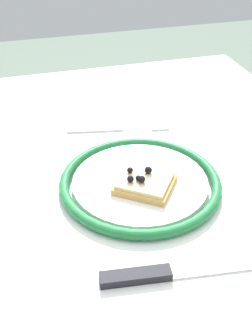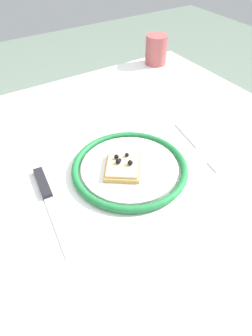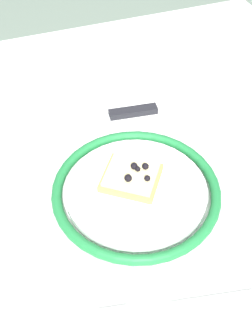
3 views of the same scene
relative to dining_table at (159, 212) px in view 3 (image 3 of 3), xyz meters
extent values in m
cube|color=white|center=(0.00, 0.00, 0.05)|extent=(1.03, 0.90, 0.04)
cylinder|color=#4C4742|center=(0.46, -0.39, -0.30)|extent=(0.05, 0.05, 0.67)
cylinder|color=white|center=(-0.01, 0.05, 0.08)|extent=(0.22, 0.22, 0.01)
torus|color=#1E7238|center=(-0.01, 0.05, 0.08)|extent=(0.26, 0.26, 0.02)
cube|color=tan|center=(0.01, 0.05, 0.09)|extent=(0.11, 0.11, 0.01)
cube|color=beige|center=(0.01, 0.05, 0.10)|extent=(0.10, 0.10, 0.01)
sphere|color=black|center=(0.01, 0.02, 0.11)|extent=(0.01, 0.01, 0.01)
sphere|color=black|center=(0.00, 0.06, 0.11)|extent=(0.01, 0.01, 0.01)
sphere|color=black|center=(-0.01, 0.03, 0.11)|extent=(0.01, 0.01, 0.01)
sphere|color=black|center=(0.02, 0.04, 0.11)|extent=(0.01, 0.01, 0.01)
sphere|color=black|center=(0.01, 0.04, 0.11)|extent=(0.01, 0.01, 0.01)
cube|color=silver|center=(0.19, 0.10, 0.08)|extent=(0.04, 0.15, 0.00)
cube|color=black|center=(0.17, -0.02, 0.08)|extent=(0.03, 0.09, 0.01)
cube|color=silver|center=(-0.20, 0.01, 0.08)|extent=(0.03, 0.11, 0.00)
cube|color=silver|center=(-0.18, 0.14, 0.08)|extent=(0.03, 0.04, 0.00)
camera|label=1|loc=(0.52, -0.13, 0.50)|focal=46.06mm
camera|label=2|loc=(0.27, 0.46, 0.54)|focal=32.33mm
camera|label=3|loc=(-0.38, 0.20, 0.57)|focal=44.39mm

